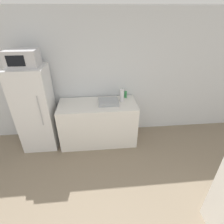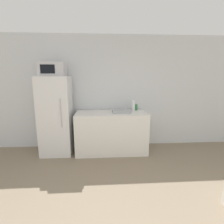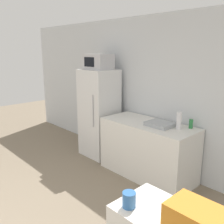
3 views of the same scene
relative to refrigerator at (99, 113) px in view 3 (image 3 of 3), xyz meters
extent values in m
cube|color=silver|center=(1.16, 0.41, 0.46)|extent=(8.00, 0.06, 2.60)
cube|color=silver|center=(0.00, 0.00, 0.00)|extent=(0.65, 0.57, 1.68)
cylinder|color=#B7B7BC|center=(0.18, -0.30, 0.13)|extent=(0.02, 0.02, 0.59)
cube|color=#BCBCC1|center=(0.00, 0.00, 0.98)|extent=(0.50, 0.35, 0.28)
cube|color=black|center=(-0.05, -0.18, 0.98)|extent=(0.28, 0.01, 0.17)
cube|color=silver|center=(1.20, 0.01, -0.39)|extent=(1.56, 0.68, 0.90)
cube|color=#9EA3A8|center=(1.42, 0.02, 0.09)|extent=(0.39, 0.34, 0.06)
cylinder|color=silver|center=(1.70, 0.09, 0.19)|extent=(0.08, 0.08, 0.26)
cylinder|color=#2D7F42|center=(1.80, 0.25, 0.13)|extent=(0.06, 0.06, 0.14)
cube|color=orange|center=(3.09, -1.99, 0.36)|extent=(0.29, 0.21, 0.17)
cylinder|color=#336BB2|center=(2.69, -2.05, 0.33)|extent=(0.08, 0.08, 0.09)
camera|label=1|loc=(1.19, -3.07, 1.68)|focal=28.00mm
camera|label=2|loc=(0.97, -3.73, 0.86)|focal=28.00mm
camera|label=3|loc=(3.58, -3.02, 1.19)|focal=40.00mm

